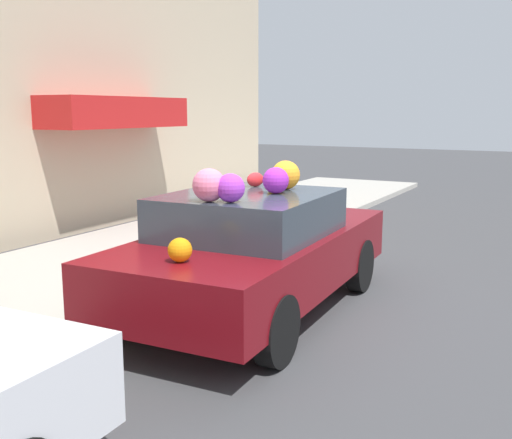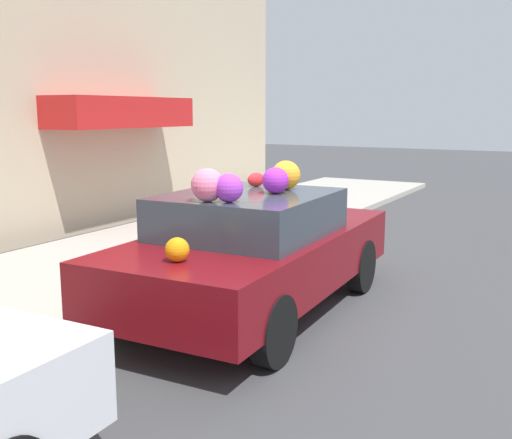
{
  "view_description": "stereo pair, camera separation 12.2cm",
  "coord_description": "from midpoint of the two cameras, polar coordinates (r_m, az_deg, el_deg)",
  "views": [
    {
      "loc": [
        -5.61,
        -3.16,
        2.2
      ],
      "look_at": [
        0.0,
        -0.07,
        1.04
      ],
      "focal_mm": 42.0,
      "sensor_mm": 36.0,
      "label": 1
    },
    {
      "loc": [
        -5.55,
        -3.26,
        2.2
      ],
      "look_at": [
        0.0,
        -0.07,
        1.04
      ],
      "focal_mm": 42.0,
      "sensor_mm": 36.0,
      "label": 2
    }
  ],
  "objects": [
    {
      "name": "ground_plane",
      "position": [
        6.8,
        -1.07,
        -8.56
      ],
      "size": [
        60.0,
        60.0,
        0.0
      ],
      "primitive_type": "plane",
      "color": "#424244"
    },
    {
      "name": "fire_hydrant",
      "position": [
        8.8,
        -5.69,
        -1.12
      ],
      "size": [
        0.2,
        0.2,
        0.7
      ],
      "color": "gold",
      "rests_on": "sidewalk_curb"
    },
    {
      "name": "sidewalk_curb",
      "position": [
        8.4,
        -17.31,
        -4.92
      ],
      "size": [
        24.0,
        3.2,
        0.12
      ],
      "color": "#B2ADA3",
      "rests_on": "ground"
    },
    {
      "name": "art_car",
      "position": [
        6.54,
        -0.65,
        -2.68
      ],
      "size": [
        4.07,
        1.94,
        1.66
      ],
      "rotation": [
        0.0,
        0.0,
        0.04
      ],
      "color": "maroon",
      "rests_on": "ground"
    }
  ]
}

